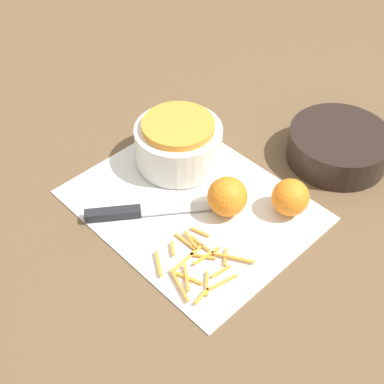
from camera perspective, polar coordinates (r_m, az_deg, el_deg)
The scene contains 8 objects.
ground_plane at distance 0.99m, azimuth 0.00°, elevation -1.47°, with size 4.00×4.00×0.00m, color brown.
cutting_board at distance 0.99m, azimuth 0.00°, elevation -1.35°, with size 0.42×0.34×0.01m.
bowl_speckled at distance 1.04m, azimuth -1.44°, elevation 5.33°, with size 0.17×0.17×0.09m.
bowl_dark at distance 1.10m, azimuth 15.34°, elevation 4.76°, with size 0.20×0.20×0.06m.
knife at distance 0.97m, azimuth -6.48°, elevation -2.15°, with size 0.17×0.23×0.02m.
orange_left at distance 0.95m, azimuth 3.79°, elevation -0.48°, with size 0.07×0.07×0.07m.
orange_right at distance 0.97m, azimuth 10.45°, elevation -0.56°, with size 0.07×0.07×0.07m.
peel_pile at distance 0.89m, azimuth 0.69°, elevation -7.58°, with size 0.14×0.14×0.01m.
Camera 1 is at (0.49, -0.47, 0.72)m, focal length 50.00 mm.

